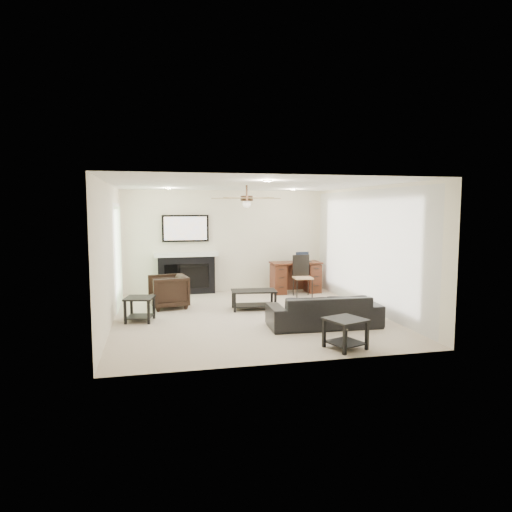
% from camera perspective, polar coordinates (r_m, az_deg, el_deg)
% --- Properties ---
extents(room_shell, '(5.50, 5.54, 2.52)m').
position_cam_1_polar(room_shell, '(8.73, 0.07, 3.49)').
color(room_shell, '#C2B59C').
rests_on(room_shell, ground).
extents(sofa, '(1.98, 0.84, 0.57)m').
position_cam_1_polar(sofa, '(8.10, 8.48, -6.77)').
color(sofa, black).
rests_on(sofa, ground).
extents(armchair, '(0.86, 0.84, 0.69)m').
position_cam_1_polar(armchair, '(9.67, -10.91, -4.38)').
color(armchair, black).
rests_on(armchair, ground).
extents(coffee_table, '(0.94, 0.58, 0.40)m').
position_cam_1_polar(coffee_table, '(9.37, -0.28, -5.49)').
color(coffee_table, black).
rests_on(coffee_table, ground).
extents(end_table_near, '(0.67, 0.67, 0.45)m').
position_cam_1_polar(end_table_near, '(6.94, 11.10, -9.49)').
color(end_table_near, black).
rests_on(end_table_near, ground).
extents(end_table_left, '(0.60, 0.60, 0.45)m').
position_cam_1_polar(end_table_left, '(8.66, -14.32, -6.46)').
color(end_table_left, black).
rests_on(end_table_left, ground).
extents(fireplace_unit, '(1.52, 0.34, 1.91)m').
position_cam_1_polar(fireplace_unit, '(11.09, -8.72, 0.18)').
color(fireplace_unit, black).
rests_on(fireplace_unit, ground).
extents(desk, '(1.22, 0.56, 0.76)m').
position_cam_1_polar(desk, '(11.21, 4.97, -2.67)').
color(desk, '#3B210E').
rests_on(desk, ground).
extents(desk_chair, '(0.45, 0.47, 0.97)m').
position_cam_1_polar(desk_chair, '(10.68, 5.87, -2.55)').
color(desk_chair, black).
rests_on(desk_chair, ground).
extents(laptop, '(0.33, 0.24, 0.23)m').
position_cam_1_polar(laptop, '(11.19, 6.00, -0.14)').
color(laptop, black).
rests_on(laptop, desk).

